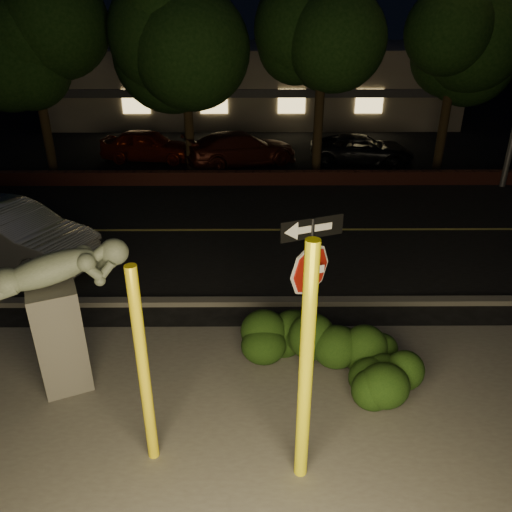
{
  "coord_description": "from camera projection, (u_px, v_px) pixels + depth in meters",
  "views": [
    {
      "loc": [
        -0.02,
        -6.49,
        5.84
      ],
      "look_at": [
        0.04,
        2.06,
        1.6
      ],
      "focal_mm": 35.0,
      "sensor_mm": 36.0,
      "label": 1
    }
  ],
  "objects": [
    {
      "name": "hedge_right",
      "position": [
        352.0,
        346.0,
        8.79
      ],
      "size": [
        1.76,
        1.32,
        1.03
      ],
      "primitive_type": "ellipsoid",
      "rotation": [
        0.0,
        0.0,
        -0.34
      ],
      "color": "black",
      "rests_on": "ground"
    },
    {
      "name": "hedge_far_right",
      "position": [
        384.0,
        377.0,
        8.13
      ],
      "size": [
        1.47,
        1.06,
        0.93
      ],
      "primitive_type": "ellipsoid",
      "rotation": [
        0.0,
        0.0,
        0.18
      ],
      "color": "black",
      "rests_on": "ground"
    },
    {
      "name": "yellow_pole_right",
      "position": [
        306.0,
        371.0,
        6.2
      ],
      "size": [
        0.18,
        0.18,
        3.6
      ],
      "primitive_type": "cylinder",
      "color": "#FFF416",
      "rests_on": "ground"
    },
    {
      "name": "sculpture",
      "position": [
        57.0,
        305.0,
        7.99
      ],
      "size": [
        2.33,
        1.48,
        2.57
      ],
      "rotation": [
        0.0,
        0.0,
        0.41
      ],
      "color": "#4C4944",
      "rests_on": "ground"
    },
    {
      "name": "building",
      "position": [
        253.0,
        81.0,
        29.91
      ],
      "size": [
        22.0,
        10.2,
        4.0
      ],
      "color": "#6B6356",
      "rests_on": "ground"
    },
    {
      "name": "brick_wall",
      "position": [
        253.0,
        178.0,
        18.42
      ],
      "size": [
        40.0,
        0.35,
        0.5
      ],
      "primitive_type": "cube",
      "color": "#471C16",
      "rests_on": "ground"
    },
    {
      "name": "parked_car_red",
      "position": [
        148.0,
        145.0,
        21.12
      ],
      "size": [
        4.09,
        2.1,
        1.33
      ],
      "primitive_type": "imported",
      "rotation": [
        0.0,
        0.0,
        1.43
      ],
      "color": "#671404",
      "rests_on": "ground"
    },
    {
      "name": "parked_car_darkred",
      "position": [
        241.0,
        149.0,
        20.59
      ],
      "size": [
        5.04,
        3.51,
        1.36
      ],
      "primitive_type": "imported",
      "rotation": [
        0.0,
        0.0,
        1.95
      ],
      "color": "#461710",
      "rests_on": "ground"
    },
    {
      "name": "patio",
      "position": [
        255.0,
        440.0,
        7.51
      ],
      "size": [
        14.0,
        6.0,
        0.02
      ],
      "primitive_type": "cube",
      "color": "#4C4944",
      "rests_on": "ground"
    },
    {
      "name": "lane_marking",
      "position": [
        253.0,
        230.0,
        14.67
      ],
      "size": [
        80.0,
        0.12,
        0.0
      ],
      "primitive_type": "cube",
      "color": "#AF9E46",
      "rests_on": "road"
    },
    {
      "name": "curb",
      "position": [
        254.0,
        302.0,
        10.98
      ],
      "size": [
        80.0,
        0.25,
        0.12
      ],
      "primitive_type": "cube",
      "color": "#4C4944",
      "rests_on": "ground"
    },
    {
      "name": "tree_far_c",
      "position": [
        324.0,
        15.0,
        17.38
      ],
      "size": [
        4.8,
        4.8,
        7.84
      ],
      "color": "black",
      "rests_on": "ground"
    },
    {
      "name": "tree_far_a",
      "position": [
        27.0,
        25.0,
        17.64
      ],
      "size": [
        4.6,
        4.6,
        7.43
      ],
      "color": "black",
      "rests_on": "ground"
    },
    {
      "name": "hedge_center",
      "position": [
        281.0,
        333.0,
        9.18
      ],
      "size": [
        1.96,
        1.07,
        0.98
      ],
      "primitive_type": "ellipsoid",
      "rotation": [
        0.0,
        0.0,
        -0.1
      ],
      "color": "black",
      "rests_on": "ground"
    },
    {
      "name": "silver_sedan",
      "position": [
        11.0,
        235.0,
        12.49
      ],
      "size": [
        4.87,
        3.25,
        1.52
      ],
      "primitive_type": "imported",
      "rotation": [
        0.0,
        0.0,
        1.18
      ],
      "color": "silver",
      "rests_on": "ground"
    },
    {
      "name": "yellow_pole_left",
      "position": [
        143.0,
        371.0,
        6.57
      ],
      "size": [
        0.16,
        0.16,
        3.13
      ],
      "primitive_type": "cylinder",
      "color": "yellow",
      "rests_on": "ground"
    },
    {
      "name": "parking_lot",
      "position": [
        253.0,
        146.0,
        23.64
      ],
      "size": [
        40.0,
        12.0,
        0.01
      ],
      "primitive_type": "cube",
      "color": "black",
      "rests_on": "ground"
    },
    {
      "name": "signpost",
      "position": [
        310.0,
        271.0,
        7.79
      ],
      "size": [
        0.98,
        0.4,
        3.06
      ],
      "rotation": [
        0.0,
        0.0,
        0.36
      ],
      "color": "black",
      "rests_on": "ground"
    },
    {
      "name": "parked_car_dark",
      "position": [
        361.0,
        150.0,
        20.78
      ],
      "size": [
        4.45,
        2.42,
        1.18
      ],
      "primitive_type": "imported",
      "rotation": [
        0.0,
        0.0,
        1.46
      ],
      "color": "black",
      "rests_on": "ground"
    },
    {
      "name": "ground",
      "position": [
        253.0,
        196.0,
        17.37
      ],
      "size": [
        90.0,
        90.0,
        0.0
      ],
      "primitive_type": "plane",
      "color": "black",
      "rests_on": "ground"
    },
    {
      "name": "tree_far_b",
      "position": [
        182.0,
        3.0,
        17.53
      ],
      "size": [
        5.2,
        5.2,
        8.41
      ],
      "color": "black",
      "rests_on": "ground"
    },
    {
      "name": "tree_far_d",
      "position": [
        460.0,
        22.0,
        17.97
      ],
      "size": [
        4.4,
        4.4,
        7.42
      ],
      "color": "black",
      "rests_on": "ground"
    },
    {
      "name": "road",
      "position": [
        253.0,
        230.0,
        14.68
      ],
      "size": [
        80.0,
        8.0,
        0.01
      ],
      "primitive_type": "cube",
      "color": "black",
      "rests_on": "ground"
    }
  ]
}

